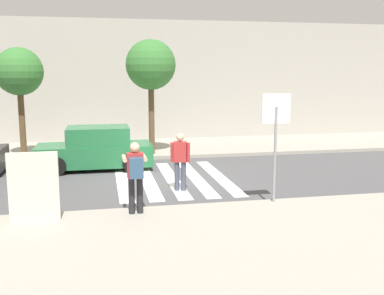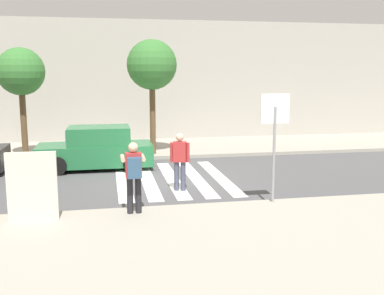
% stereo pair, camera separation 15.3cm
% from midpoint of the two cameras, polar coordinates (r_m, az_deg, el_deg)
% --- Properties ---
extents(ground_plane, '(120.00, 120.00, 0.00)m').
position_cam_midpoint_polar(ground_plane, '(14.74, -2.15, -4.17)').
color(ground_plane, '#4C4C4F').
extents(sidewalk_near, '(60.00, 6.00, 0.14)m').
position_cam_midpoint_polar(sidewalk_near, '(8.93, 4.05, -13.03)').
color(sidewalk_near, '#9E998C').
rests_on(sidewalk_near, ground).
extents(sidewalk_far, '(60.00, 4.80, 0.14)m').
position_cam_midpoint_polar(sidewalk_far, '(20.56, -4.68, -0.07)').
color(sidewalk_far, '#9E998C').
rests_on(sidewalk_far, ground).
extents(building_facade_far, '(56.00, 4.00, 6.04)m').
position_cam_midpoint_polar(building_facade_far, '(24.66, -5.89, 8.41)').
color(building_facade_far, '#ADA89E').
rests_on(building_facade_far, ground).
extents(crosswalk_stripe_0, '(0.44, 5.20, 0.01)m').
position_cam_midpoint_polar(crosswalk_stripe_0, '(14.79, -8.42, -4.21)').
color(crosswalk_stripe_0, silver).
rests_on(crosswalk_stripe_0, ground).
extents(crosswalk_stripe_1, '(0.44, 5.20, 0.01)m').
position_cam_midpoint_polar(crosswalk_stripe_1, '(14.84, -5.33, -4.09)').
color(crosswalk_stripe_1, silver).
rests_on(crosswalk_stripe_1, ground).
extents(crosswalk_stripe_2, '(0.44, 5.20, 0.01)m').
position_cam_midpoint_polar(crosswalk_stripe_2, '(14.93, -2.26, -3.97)').
color(crosswalk_stripe_2, silver).
rests_on(crosswalk_stripe_2, ground).
extents(crosswalk_stripe_3, '(0.44, 5.20, 0.01)m').
position_cam_midpoint_polar(crosswalk_stripe_3, '(15.07, 0.75, -3.84)').
color(crosswalk_stripe_3, silver).
rests_on(crosswalk_stripe_3, ground).
extents(crosswalk_stripe_4, '(0.44, 5.20, 0.01)m').
position_cam_midpoint_polar(crosswalk_stripe_4, '(15.24, 3.71, -3.70)').
color(crosswalk_stripe_4, silver).
rests_on(crosswalk_stripe_4, ground).
extents(stop_sign, '(0.76, 0.08, 2.82)m').
position_cam_midpoint_polar(stop_sign, '(11.65, 10.83, 3.00)').
color(stop_sign, gray).
rests_on(stop_sign, sidewalk_near).
extents(photographer_with_backpack, '(0.59, 0.84, 1.72)m').
position_cam_midpoint_polar(photographer_with_backpack, '(10.72, -7.01, -3.06)').
color(photographer_with_backpack, '#232328').
rests_on(photographer_with_backpack, sidewalk_near).
extents(pedestrian_crossing, '(0.56, 0.34, 1.72)m').
position_cam_midpoint_polar(pedestrian_crossing, '(13.26, -1.23, -1.41)').
color(pedestrian_crossing, '#474C60').
rests_on(pedestrian_crossing, ground).
extents(parked_car_green, '(4.10, 1.92, 1.55)m').
position_cam_midpoint_polar(parked_car_green, '(16.69, -11.78, -0.20)').
color(parked_car_green, '#236B3D').
rests_on(parked_car_green, ground).
extents(street_tree_west, '(1.86, 1.86, 4.31)m').
position_cam_midpoint_polar(street_tree_west, '(18.93, -20.71, 8.88)').
color(street_tree_west, brown).
rests_on(street_tree_west, sidewalk_far).
extents(street_tree_center, '(2.03, 2.03, 4.66)m').
position_cam_midpoint_polar(street_tree_center, '(18.49, -4.88, 10.30)').
color(street_tree_center, brown).
rests_on(street_tree_center, sidewalk_far).
extents(advertising_board, '(1.10, 0.11, 1.60)m').
position_cam_midpoint_polar(advertising_board, '(10.75, -19.23, -4.73)').
color(advertising_board, beige).
rests_on(advertising_board, sidewalk_near).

